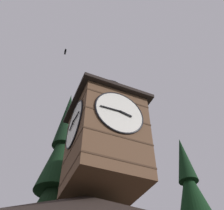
# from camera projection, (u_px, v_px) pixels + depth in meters

# --- Properties ---
(clock_tower) EXTENTS (4.81, 4.81, 8.77)m
(clock_tower) POSITION_uv_depth(u_px,v_px,m) (106.00, 135.00, 16.13)
(clock_tower) COLOR brown
(clock_tower) RESTS_ON building_main
(flying_bird_low) EXTENTS (0.20, 0.55, 0.11)m
(flying_bird_low) POSITION_uv_depth(u_px,v_px,m) (65.00, 51.00, 20.95)
(flying_bird_low) COLOR black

